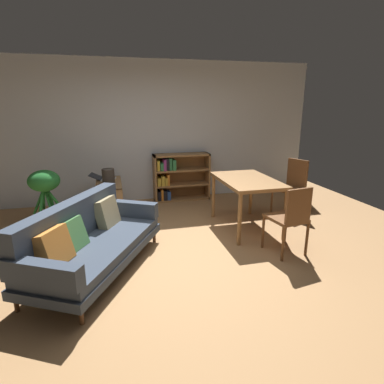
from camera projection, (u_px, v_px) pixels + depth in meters
name	position (u px, v px, depth m)	size (l,w,h in m)	color
ground_plane	(173.00, 258.00, 3.97)	(8.16, 8.16, 0.00)	#A87A4C
back_wall_panel	(146.00, 132.00, 6.12)	(6.80, 0.10, 2.70)	silver
fabric_couch	(89.00, 239.00, 3.60)	(1.64, 2.08, 0.81)	#56351E
media_console	(110.00, 199.00, 5.40)	(0.42, 1.00, 0.60)	olive
open_laptop	(104.00, 178.00, 5.51)	(0.47, 0.36, 0.11)	silver
desk_speaker	(108.00, 177.00, 5.06)	(0.20, 0.20, 0.28)	#2D2823
potted_floor_plant	(45.00, 190.00, 4.90)	(0.51, 0.63, 0.90)	#9E9389
dining_table	(247.00, 184.00, 4.77)	(0.79, 1.25, 0.79)	olive
dining_chair_near	(290.00, 216.00, 3.94)	(0.48, 0.51, 0.91)	brown
dining_chair_far	(292.00, 184.00, 5.45)	(0.55, 0.57, 0.96)	brown
bookshelf	(177.00, 177.00, 6.31)	(1.12, 0.35, 0.93)	olive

